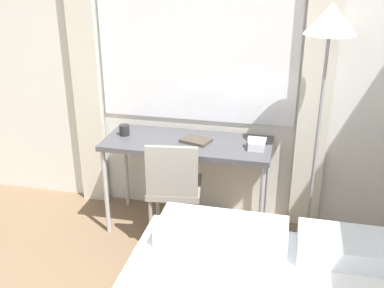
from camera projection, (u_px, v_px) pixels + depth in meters
wall_back_with_window at (209, 60)px, 3.58m from camera, size 4.78×0.13×2.70m
desk at (187, 149)px, 3.54m from camera, size 1.32×0.53×0.78m
desk_chair at (174, 185)px, 3.40m from camera, size 0.45×0.45×0.88m
standing_lamp at (328, 48)px, 2.98m from camera, size 0.35×0.35×1.85m
telephone at (257, 144)px, 3.37m from camera, size 0.14×0.15×0.09m
book at (196, 140)px, 3.50m from camera, size 0.26×0.22×0.02m
mug at (124, 130)px, 3.62m from camera, size 0.08×0.08×0.09m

